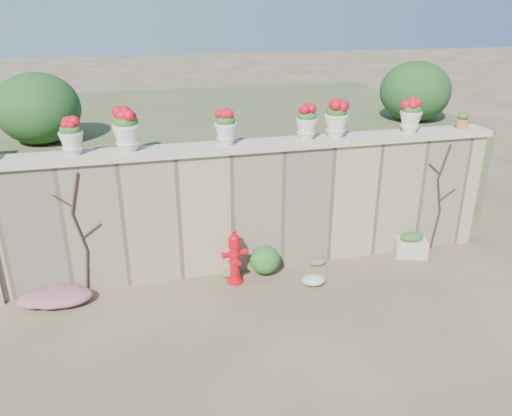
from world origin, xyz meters
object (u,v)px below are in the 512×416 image
object	(u,v)px
planter_box	(411,245)
terracotta_pot	(462,121)
urn_pot_0	(71,137)
fire_hydrant	(235,256)

from	to	relation	value
planter_box	terracotta_pot	size ratio (longest dim) A/B	2.24
planter_box	urn_pot_0	world-z (taller)	urn_pot_0
planter_box	terracotta_pot	bearing A→B (deg)	40.63
fire_hydrant	planter_box	world-z (taller)	fire_hydrant
planter_box	urn_pot_0	bearing A→B (deg)	-166.88
urn_pot_0	planter_box	bearing A→B (deg)	-4.36
planter_box	urn_pot_0	xyz separation A→B (m)	(-5.31, 0.40, 2.15)
fire_hydrant	urn_pot_0	distance (m)	2.94
urn_pot_0	terracotta_pot	size ratio (longest dim) A/B	1.93
fire_hydrant	terracotta_pot	world-z (taller)	terracotta_pot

